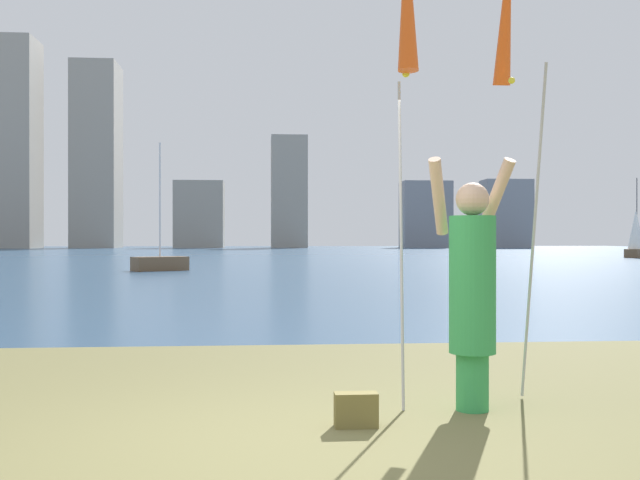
# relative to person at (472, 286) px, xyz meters

# --- Properties ---
(ground) EXTENTS (120.00, 138.00, 0.12)m
(ground) POSITION_rel_person_xyz_m (-1.74, 49.94, -1.05)
(ground) COLOR brown
(person) EXTENTS (0.74, 0.55, 2.02)m
(person) POSITION_rel_person_xyz_m (0.00, 0.00, 0.00)
(person) COLOR green
(person) RESTS_ON ground
(kite_flag_left) EXTENTS (0.16, 0.47, 3.93)m
(kite_flag_left) POSITION_rel_person_xyz_m (-0.55, -0.11, 2.21)
(kite_flag_left) COLOR #B2B2B7
(kite_flag_left) RESTS_ON ground
(kite_flag_right) EXTENTS (0.16, 1.17, 4.21)m
(kite_flag_right) POSITION_rel_person_xyz_m (0.55, 0.76, 2.42)
(kite_flag_right) COLOR #B2B2B7
(kite_flag_right) RESTS_ON ground
(bag) EXTENTS (0.31, 0.14, 0.25)m
(bag) POSITION_rel_person_xyz_m (-0.99, -0.45, -0.87)
(bag) COLOR olive
(bag) RESTS_ON ground
(sailboat_2) EXTENTS (2.41, 1.97, 5.37)m
(sailboat_2) POSITION_rel_person_xyz_m (-5.84, 25.84, -0.65)
(sailboat_2) COLOR brown
(sailboat_2) RESTS_ON ground
(sailboat_8) EXTENTS (2.24, 2.10, 5.56)m
(sailboat_8) POSITION_rel_person_xyz_m (24.49, 44.03, 0.55)
(sailboat_8) COLOR brown
(sailboat_8) RESTS_ON ground
(skyline_tower_0) EXTENTS (7.60, 6.40, 27.86)m
(skyline_tower_0) POSITION_rel_person_xyz_m (-35.03, 96.11, 12.94)
(skyline_tower_0) COLOR gray
(skyline_tower_0) RESTS_ON ground
(skyline_tower_1) EXTENTS (5.98, 7.07, 25.48)m
(skyline_tower_1) POSITION_rel_person_xyz_m (-24.12, 99.43, 11.75)
(skyline_tower_1) COLOR gray
(skyline_tower_1) RESTS_ON ground
(skyline_tower_2) EXTENTS (6.78, 6.21, 9.27)m
(skyline_tower_2) POSITION_rel_person_xyz_m (-10.01, 99.57, 3.64)
(skyline_tower_2) COLOR gray
(skyline_tower_2) RESTS_ON ground
(skyline_tower_3) EXTENTS (5.02, 5.57, 15.66)m
(skyline_tower_3) POSITION_rel_person_xyz_m (2.52, 99.51, 6.84)
(skyline_tower_3) COLOR gray
(skyline_tower_3) RESTS_ON ground
(skyline_tower_4) EXTENTS (6.86, 4.65, 9.37)m
(skyline_tower_4) POSITION_rel_person_xyz_m (21.87, 98.20, 3.69)
(skyline_tower_4) COLOR gray
(skyline_tower_4) RESTS_ON ground
(skyline_tower_5) EXTENTS (6.57, 4.23, 9.49)m
(skyline_tower_5) POSITION_rel_person_xyz_m (32.80, 95.89, 3.75)
(skyline_tower_5) COLOR gray
(skyline_tower_5) RESTS_ON ground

